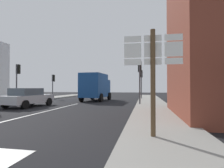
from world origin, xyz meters
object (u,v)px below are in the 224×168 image
Objects in this scene: traffic_light_far_left at (53,81)px; traffic_light_near_left at (18,75)px; delivery_truck at (96,86)px; traffic_light_far_right at (141,78)px; traffic_light_near_right at (140,73)px; sedan_far at (28,97)px; route_sign_post at (153,71)px.

traffic_light_near_left reaches higher than traffic_light_far_left.
traffic_light_far_left is 6.72m from traffic_light_near_left.
traffic_light_near_left reaches higher than delivery_truck.
traffic_light_near_right reaches higher than traffic_light_far_right.
traffic_light_far_right reaches higher than sedan_far.
sedan_far is 7.94m from delivery_truck.
route_sign_post is 15.67m from traffic_light_near_left.
traffic_light_near_left is at bearing 141.17° from route_sign_post.
route_sign_post reaches higher than sedan_far.
traffic_light_far_right is at bearing 50.34° from sedan_far.
traffic_light_near_right is at bearing 1.19° from traffic_light_near_left.
traffic_light_far_left is 11.62m from traffic_light_far_right.
delivery_truck is at bearing 35.34° from traffic_light_near_left.
delivery_truck is at bearing 63.68° from sedan_far.
route_sign_post is at bearing -87.95° from traffic_light_far_right.
traffic_light_far_left is at bearing 90.00° from traffic_light_near_left.
traffic_light_near_right is at bearing -90.00° from traffic_light_far_right.
traffic_light_near_right is at bearing 93.61° from route_sign_post.
traffic_light_near_left is at bearing -178.81° from traffic_light_near_right.
sedan_far is 9.81m from traffic_light_far_left.
traffic_light_near_right reaches higher than delivery_truck.
sedan_far is 9.26m from traffic_light_near_right.
traffic_light_near_right is (8.61, 2.75, 2.02)m from sedan_far.
sedan_far is at bearing -129.66° from traffic_light_far_right.
delivery_truck is 6.79m from traffic_light_near_right.
route_sign_post is (5.74, -14.38, 0.35)m from delivery_truck.
traffic_light_near_right is (5.11, -4.33, 1.13)m from delivery_truck.
traffic_light_near_left is at bearing -90.00° from traffic_light_far_left.
traffic_light_far_left is at bearing 107.72° from sedan_far.
sedan_far is 1.36× the size of traffic_light_far_left.
traffic_light_far_left is at bearing 126.42° from route_sign_post.
traffic_light_far_left is 0.86× the size of traffic_light_near_right.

